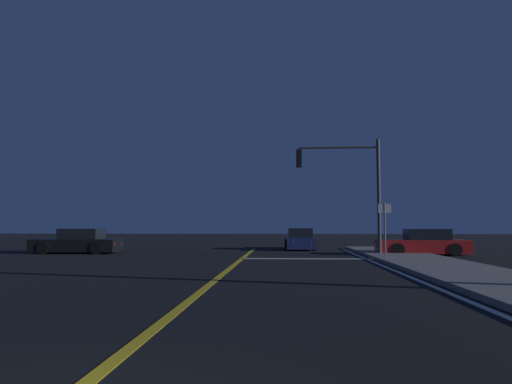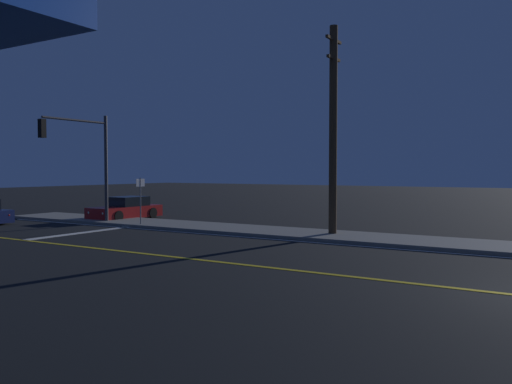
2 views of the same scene
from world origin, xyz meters
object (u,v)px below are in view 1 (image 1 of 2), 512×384
at_px(traffic_signal_near_right, 349,177).
at_px(street_sign_corner, 385,221).
at_px(car_side_waiting_navy, 300,240).
at_px(car_distant_tail_black, 78,243).
at_px(car_mid_block_red, 423,244).

distance_m(traffic_signal_near_right, street_sign_corner, 3.78).
xyz_separation_m(car_side_waiting_navy, traffic_signal_near_right, (2.28, -6.17, 3.35)).
height_order(car_side_waiting_navy, traffic_signal_near_right, traffic_signal_near_right).
xyz_separation_m(car_distant_tail_black, car_side_waiting_navy, (12.23, 4.83, -0.00)).
height_order(car_mid_block_red, traffic_signal_near_right, traffic_signal_near_right).
distance_m(car_side_waiting_navy, traffic_signal_near_right, 7.38).
bearing_deg(car_mid_block_red, street_sign_corner, 144.95).
bearing_deg(car_side_waiting_navy, car_distant_tail_black, -159.59).
height_order(car_distant_tail_black, car_side_waiting_navy, same).
bearing_deg(car_distant_tail_black, car_mid_block_red, -92.28).
distance_m(car_mid_block_red, traffic_signal_near_right, 5.21).
bearing_deg(car_mid_block_red, car_side_waiting_navy, 50.30).
height_order(traffic_signal_near_right, street_sign_corner, traffic_signal_near_right).
bearing_deg(street_sign_corner, car_side_waiting_navy, 111.21).
relative_size(traffic_signal_near_right, street_sign_corner, 2.32).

